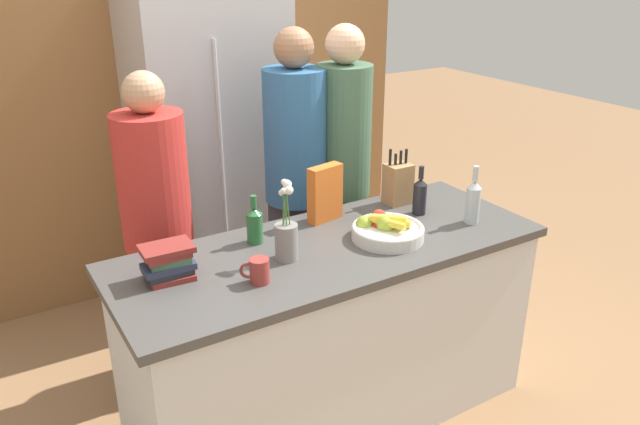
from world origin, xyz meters
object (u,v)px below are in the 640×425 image
refrigerator (211,143)px  flower_vase (286,237)px  bottle_wine (473,201)px  fruit_bowl (386,229)px  cereal_box (325,193)px  book_stack (168,262)px  person_in_red_tee (343,166)px  knife_block (398,183)px  bottle_vinegar (420,195)px  coffee_mug (259,271)px  bottle_oil (255,224)px  person_in_blue (296,173)px  person_at_sink (157,220)px

refrigerator → flower_vase: refrigerator is taller
bottle_wine → fruit_bowl: bearing=171.0°
flower_vase → cereal_box: bearing=36.9°
book_stack → person_in_red_tee: bearing=25.3°
knife_block → bottle_vinegar: bearing=-88.5°
fruit_bowl → bottle_vinegar: 0.34m
coffee_mug → book_stack: bearing=143.9°
refrigerator → cereal_box: bearing=-84.9°
cereal_box → book_stack: bearing=-168.1°
book_stack → bottle_oil: (0.43, 0.12, 0.02)m
person_in_blue → person_in_red_tee: (0.26, -0.06, 0.01)m
book_stack → person_at_sink: bearing=76.6°
knife_block → coffee_mug: knife_block is taller
person_at_sink → bottle_wine: bearing=-50.8°
cereal_box → fruit_bowl: bearing=-68.9°
refrigerator → bottle_oil: refrigerator is taller
bottle_oil → person_in_blue: (0.48, 0.49, -0.00)m
refrigerator → cereal_box: (0.10, -1.14, 0.03)m
refrigerator → book_stack: refrigerator is taller
knife_block → book_stack: bearing=-172.5°
bottle_oil → bottle_vinegar: (0.82, -0.12, 0.01)m
refrigerator → person_at_sink: 0.94m
refrigerator → person_in_blue: bearing=-75.0°
refrigerator → person_in_red_tee: (0.45, -0.76, -0.01)m
bottle_vinegar → fruit_bowl: bearing=-155.3°
flower_vase → book_stack: 0.48m
person_in_blue → person_in_red_tee: person_in_red_tee is taller
knife_block → person_in_red_tee: 0.40m
bottle_oil → bottle_wine: 1.01m
coffee_mug → fruit_bowl: bearing=5.6°
cereal_box → person_in_blue: size_ratio=0.15×
refrigerator → knife_block: size_ratio=7.04×
book_stack → person_in_red_tee: size_ratio=0.12×
knife_block → bottle_vinegar: knife_block is taller
fruit_bowl → person_in_blue: size_ratio=0.18×
cereal_box → person_at_sink: 0.80m
person_in_red_tee → person_in_blue: bearing=-167.8°
coffee_mug → person_at_sink: size_ratio=0.07×
refrigerator → flower_vase: size_ratio=5.80×
flower_vase → bottle_vinegar: flower_vase is taller
cereal_box → knife_block: bearing=-1.2°
book_stack → bottle_vinegar: (1.24, -0.00, 0.02)m
fruit_bowl → flower_vase: flower_vase is taller
knife_block → coffee_mug: (-0.95, -0.37, -0.05)m
person_at_sink → fruit_bowl: bearing=-60.3°
knife_block → bottle_wine: (0.14, -0.38, 0.00)m
flower_vase → bottle_oil: (-0.04, 0.21, -0.01)m
fruit_bowl → bottle_wine: bottle_wine is taller
cereal_box → person_at_sink: (-0.68, 0.40, -0.13)m
person_at_sink → person_in_blue: 0.77m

